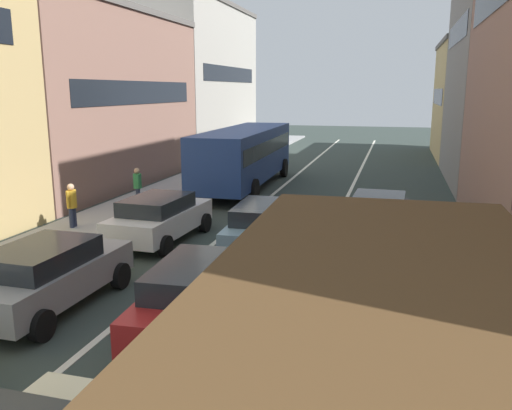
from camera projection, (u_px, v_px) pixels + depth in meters
The scene contains 13 objects.
sidewalk_left at pixel (161, 194), 24.48m from camera, with size 2.60×64.00×0.14m, color #9C9C9C.
lane_stripe_left at pixel (265, 201), 23.24m from camera, with size 0.16×60.00×0.01m, color silver.
lane_stripe_right at pixel (343, 205), 22.38m from camera, with size 0.16×60.00×0.01m, color silver.
building_row_left at pixel (68, 74), 25.87m from camera, with size 7.20×43.90×12.57m.
sedan_centre_lane_second at pixel (202, 294), 10.53m from camera, with size 2.24×4.39×1.49m.
wagon_left_lane_second at pixel (47, 274), 11.70m from camera, with size 2.15×4.34×1.49m.
hatchback_centre_lane_third at pixel (266, 226), 15.86m from camera, with size 2.17×4.35×1.49m.
sedan_left_lane_third at pixel (160, 217), 16.91m from camera, with size 2.24×4.39×1.49m.
sedan_right_lane_behind_truck at pixel (381, 276), 11.60m from camera, with size 2.30×4.41×1.49m.
wagon_right_lane_far at pixel (378, 216), 17.01m from camera, with size 2.19×4.36×1.49m.
bus_mid_queue_primary at pixel (245, 152), 26.04m from camera, with size 2.95×10.54×2.90m.
pedestrian_near_kerb at pixel (72, 204), 18.12m from camera, with size 0.34×0.54×1.66m.
pedestrian_mid_sidewalk at pixel (138, 185), 21.71m from camera, with size 0.35×0.46×1.66m.
Camera 1 is at (3.74, -2.08, 4.78)m, focal length 37.16 mm.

